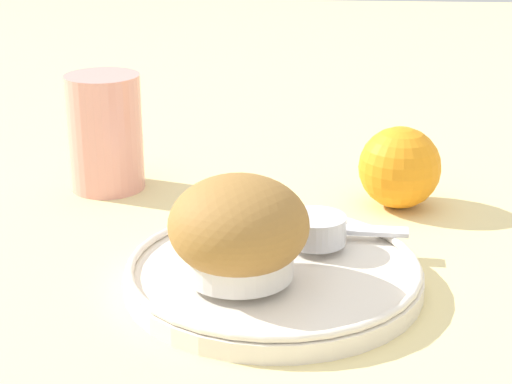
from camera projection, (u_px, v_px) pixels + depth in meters
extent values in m
plane|color=beige|center=(300.00, 287.00, 0.63)|extent=(3.00, 3.00, 0.00)
cylinder|color=silver|center=(274.00, 277.00, 0.63)|extent=(0.22, 0.22, 0.01)
torus|color=silver|center=(274.00, 264.00, 0.63)|extent=(0.22, 0.22, 0.01)
cylinder|color=silver|center=(239.00, 256.00, 0.60)|extent=(0.08, 0.08, 0.03)
ellipsoid|color=olive|center=(239.00, 225.00, 0.59)|extent=(0.10, 0.10, 0.07)
cylinder|color=silver|center=(316.00, 229.00, 0.66)|extent=(0.05, 0.05, 0.02)
cylinder|color=white|center=(317.00, 219.00, 0.65)|extent=(0.04, 0.04, 0.00)
sphere|color=#4C194C|center=(284.00, 225.00, 0.67)|extent=(0.01, 0.01, 0.01)
sphere|color=#4C194C|center=(300.00, 225.00, 0.67)|extent=(0.01, 0.01, 0.01)
cube|color=silver|center=(298.00, 227.00, 0.68)|extent=(0.17, 0.02, 0.00)
sphere|color=orange|center=(400.00, 167.00, 0.77)|extent=(0.07, 0.07, 0.07)
cylinder|color=#E5998C|center=(105.00, 132.00, 0.81)|extent=(0.07, 0.07, 0.11)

